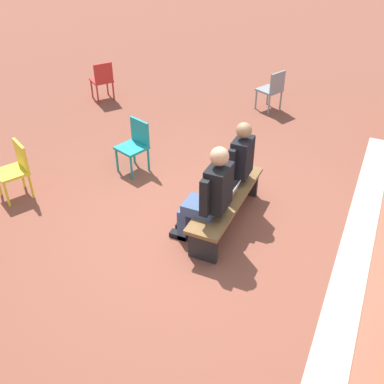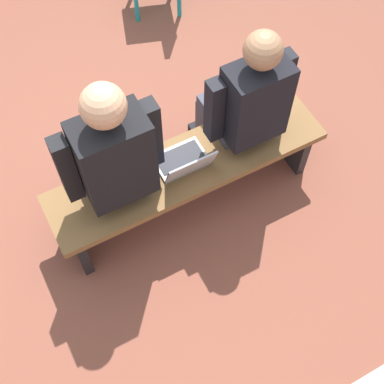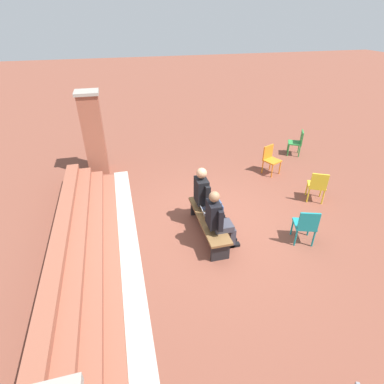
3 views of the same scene
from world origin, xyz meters
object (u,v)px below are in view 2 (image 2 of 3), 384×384
(person_adult, at_px, (109,157))
(person_student, at_px, (244,103))
(bench, at_px, (187,172))
(laptop, at_px, (184,162))

(person_adult, bearing_deg, person_student, 179.74)
(bench, xyz_separation_m, person_adult, (0.45, -0.07, 0.39))
(person_student, xyz_separation_m, laptop, (0.45, 0.08, -0.22))
(person_student, distance_m, person_adult, 0.87)
(bench, bearing_deg, laptop, 24.90)
(bench, distance_m, person_student, 0.56)
(bench, relative_size, person_adult, 1.27)
(person_student, bearing_deg, laptop, 10.13)
(bench, distance_m, laptop, 0.15)
(bench, height_order, person_adult, person_adult)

